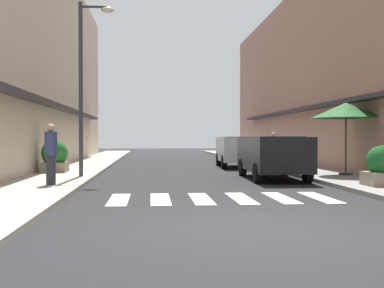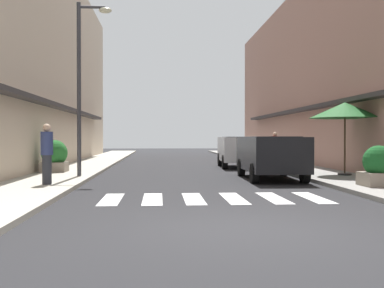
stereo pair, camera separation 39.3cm
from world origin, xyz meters
name	(u,v)px [view 1 (the left image)]	position (x,y,z in m)	size (l,w,h in m)	color
ground_plane	(186,169)	(0.00, 14.61, 0.00)	(80.34, 80.34, 0.00)	#232326
sidewalk_left	(81,168)	(-4.77, 14.61, 0.06)	(2.38, 51.13, 0.12)	#ADA899
sidewalk_right	(287,167)	(4.77, 14.61, 0.06)	(2.38, 51.13, 0.12)	gray
building_row_left	(2,55)	(-8.46, 15.43, 5.26)	(5.50, 34.87, 10.53)	#C6B299
building_row_right	(356,72)	(8.46, 15.43, 4.66)	(5.50, 34.87, 9.32)	#A87A6B
crosswalk	(221,199)	(0.00, 3.67, 0.01)	(5.20, 2.20, 0.01)	silver
parked_car_near	(273,152)	(2.53, 8.69, 0.92)	(1.90, 4.37, 1.47)	black
parked_car_mid	(238,148)	(2.53, 15.24, 0.92)	(1.95, 3.99, 1.47)	silver
street_lamp	(86,71)	(-3.83, 9.12, 3.69)	(1.19, 0.28, 5.91)	#38383D
cafe_umbrella	(346,111)	(5.22, 8.92, 2.38)	(2.47, 2.47, 2.55)	#262626
planter_corner	(383,167)	(4.69, 5.17, 0.63)	(0.91, 0.91, 1.10)	gray
planter_midblock	(55,157)	(-5.29, 11.21, 0.71)	(1.00, 1.00, 1.22)	gray
pedestrian_walking_near	(51,153)	(-4.42, 6.22, 1.02)	(0.34, 0.34, 1.70)	#282B33
pedestrian_walking_far	(273,148)	(4.33, 15.49, 0.94)	(0.34, 0.34, 1.58)	#282B33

